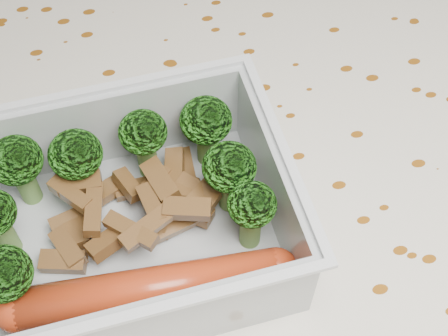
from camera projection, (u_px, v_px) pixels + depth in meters
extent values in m
cube|color=brown|center=(218.00, 222.00, 0.42)|extent=(1.40, 0.90, 0.04)
cube|color=silver|center=(218.00, 205.00, 0.40)|extent=(1.46, 0.96, 0.01)
cube|color=silver|center=(132.00, 243.00, 0.38)|extent=(0.18, 0.14, 0.00)
cube|color=silver|center=(106.00, 129.00, 0.39)|extent=(0.18, 0.01, 0.06)
cube|color=silver|center=(150.00, 326.00, 0.32)|extent=(0.18, 0.01, 0.06)
cube|color=silver|center=(272.00, 182.00, 0.37)|extent=(0.01, 0.13, 0.06)
cube|color=silver|center=(96.00, 90.00, 0.37)|extent=(0.19, 0.01, 0.00)
cube|color=silver|center=(145.00, 312.00, 0.29)|extent=(0.19, 0.01, 0.00)
cube|color=silver|center=(284.00, 149.00, 0.35)|extent=(0.01, 0.14, 0.00)
cylinder|color=#608C3F|center=(27.00, 184.00, 0.39)|extent=(0.01, 0.01, 0.03)
ellipsoid|color=#297C1C|center=(16.00, 160.00, 0.37)|extent=(0.03, 0.03, 0.03)
cylinder|color=#608C3F|center=(84.00, 178.00, 0.39)|extent=(0.01, 0.01, 0.03)
ellipsoid|color=#297C1C|center=(75.00, 154.00, 0.37)|extent=(0.03, 0.03, 0.03)
cylinder|color=#608C3F|center=(147.00, 157.00, 0.40)|extent=(0.01, 0.01, 0.03)
ellipsoid|color=#297C1C|center=(143.00, 132.00, 0.38)|extent=(0.03, 0.03, 0.03)
cylinder|color=#608C3F|center=(207.00, 145.00, 0.41)|extent=(0.01, 0.01, 0.03)
ellipsoid|color=#297C1C|center=(206.00, 120.00, 0.38)|extent=(0.03, 0.03, 0.03)
cylinder|color=#608C3F|center=(5.00, 235.00, 0.37)|extent=(0.01, 0.01, 0.03)
cylinder|color=#608C3F|center=(229.00, 191.00, 0.39)|extent=(0.01, 0.01, 0.03)
ellipsoid|color=#297C1C|center=(229.00, 167.00, 0.36)|extent=(0.03, 0.03, 0.03)
cylinder|color=#608C3F|center=(17.00, 294.00, 0.35)|extent=(0.01, 0.01, 0.03)
ellipsoid|color=#297C1C|center=(3.00, 274.00, 0.33)|extent=(0.03, 0.03, 0.03)
cylinder|color=#608C3F|center=(250.00, 227.00, 0.37)|extent=(0.01, 0.01, 0.03)
ellipsoid|color=#297C1C|center=(252.00, 204.00, 0.35)|extent=(0.03, 0.03, 0.02)
cube|color=brown|center=(172.00, 227.00, 0.38)|extent=(0.03, 0.02, 0.01)
cube|color=brown|center=(185.00, 193.00, 0.38)|extent=(0.03, 0.02, 0.01)
cube|color=brown|center=(101.00, 194.00, 0.39)|extent=(0.03, 0.02, 0.01)
cube|color=brown|center=(68.00, 248.00, 0.37)|extent=(0.02, 0.03, 0.01)
cube|color=brown|center=(174.00, 170.00, 0.39)|extent=(0.02, 0.03, 0.01)
cube|color=brown|center=(128.00, 185.00, 0.39)|extent=(0.02, 0.03, 0.01)
cube|color=brown|center=(152.00, 204.00, 0.37)|extent=(0.02, 0.03, 0.01)
cube|color=brown|center=(166.00, 215.00, 0.38)|extent=(0.02, 0.03, 0.01)
cube|color=brown|center=(146.00, 228.00, 0.36)|extent=(0.04, 0.03, 0.01)
cube|color=brown|center=(138.00, 188.00, 0.40)|extent=(0.03, 0.01, 0.01)
cube|color=brown|center=(72.00, 220.00, 0.38)|extent=(0.03, 0.02, 0.01)
cube|color=brown|center=(154.00, 183.00, 0.39)|extent=(0.02, 0.02, 0.01)
cube|color=brown|center=(196.00, 199.00, 0.38)|extent=(0.03, 0.03, 0.01)
cube|color=brown|center=(197.00, 192.00, 0.38)|extent=(0.03, 0.03, 0.01)
cube|color=brown|center=(161.00, 181.00, 0.37)|extent=(0.02, 0.03, 0.01)
cube|color=brown|center=(71.00, 195.00, 0.37)|extent=(0.03, 0.03, 0.01)
cube|color=brown|center=(63.00, 262.00, 0.37)|extent=(0.03, 0.02, 0.01)
cube|color=brown|center=(187.00, 169.00, 0.41)|extent=(0.01, 0.03, 0.01)
cube|color=brown|center=(76.00, 231.00, 0.38)|extent=(0.02, 0.02, 0.01)
cube|color=brown|center=(187.00, 209.00, 0.36)|extent=(0.03, 0.02, 0.01)
cube|color=brown|center=(193.00, 212.00, 0.38)|extent=(0.03, 0.03, 0.01)
cube|color=brown|center=(106.00, 244.00, 0.36)|extent=(0.02, 0.02, 0.01)
cube|color=brown|center=(93.00, 209.00, 0.37)|extent=(0.02, 0.03, 0.01)
cube|color=brown|center=(80.00, 183.00, 0.37)|extent=(0.03, 0.01, 0.01)
cube|color=brown|center=(184.00, 192.00, 0.39)|extent=(0.02, 0.02, 0.01)
cube|color=brown|center=(131.00, 230.00, 0.36)|extent=(0.03, 0.03, 0.01)
cylinder|color=#AD3314|center=(150.00, 290.00, 0.34)|extent=(0.14, 0.04, 0.03)
sphere|color=#AD3314|center=(276.00, 269.00, 0.35)|extent=(0.03, 0.03, 0.03)
sphere|color=#AD3314|center=(18.00, 311.00, 0.34)|extent=(0.03, 0.03, 0.03)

